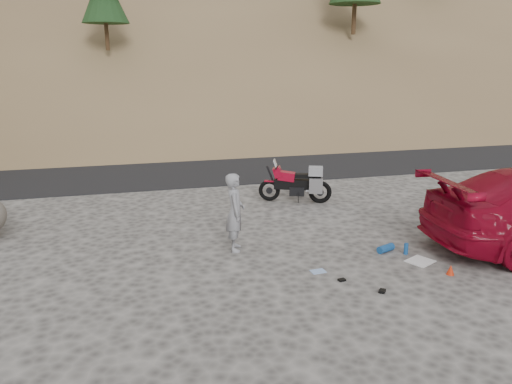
{
  "coord_description": "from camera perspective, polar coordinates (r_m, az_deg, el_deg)",
  "views": [
    {
      "loc": [
        -3.46,
        -9.36,
        3.88
      ],
      "look_at": [
        -0.76,
        0.99,
        1.0
      ],
      "focal_mm": 35.0,
      "sensor_mm": 36.0,
      "label": 1
    }
  ],
  "objects": [
    {
      "name": "gear_glove_a",
      "position": [
        9.24,
        9.78,
        -9.87
      ],
      "size": [
        0.14,
        0.11,
        0.04
      ],
      "primitive_type": "cube",
      "rotation": [
        0.0,
        0.0,
        0.18
      ],
      "color": "black",
      "rests_on": "ground"
    },
    {
      "name": "road",
      "position": [
        19.08,
        -3.89,
        3.3
      ],
      "size": [
        120.0,
        7.0,
        0.05
      ],
      "primitive_type": "cube",
      "color": "black",
      "rests_on": "ground"
    },
    {
      "name": "gear_bottle",
      "position": [
        10.68,
        16.77,
        -6.23
      ],
      "size": [
        0.11,
        0.11,
        0.23
      ],
      "primitive_type": "cylinder",
      "rotation": [
        0.0,
        0.0,
        -0.4
      ],
      "color": "#17498A",
      "rests_on": "ground"
    },
    {
      "name": "gear_glove_b",
      "position": [
        8.97,
        14.24,
        -10.92
      ],
      "size": [
        0.17,
        0.17,
        0.05
      ],
      "primitive_type": "cube",
      "rotation": [
        0.0,
        0.0,
        0.88
      ],
      "color": "black",
      "rests_on": "ground"
    },
    {
      "name": "ground",
      "position": [
        10.71,
        5.3,
        -6.25
      ],
      "size": [
        140.0,
        140.0,
        0.0
      ],
      "primitive_type": "plane",
      "color": "#45423F",
      "rests_on": "ground"
    },
    {
      "name": "gear_funnel",
      "position": [
        10.0,
        21.35,
        -8.28
      ],
      "size": [
        0.18,
        0.18,
        0.19
      ],
      "primitive_type": "cone",
      "rotation": [
        0.0,
        0.0,
        0.27
      ],
      "color": "red",
      "rests_on": "ground"
    },
    {
      "name": "gear_blue_cloth",
      "position": [
        9.55,
        7.11,
        -8.99
      ],
      "size": [
        0.29,
        0.22,
        0.01
      ],
      "primitive_type": "cube",
      "rotation": [
        0.0,
        0.0,
        0.08
      ],
      "color": "#8DABDA",
      "rests_on": "ground"
    },
    {
      "name": "gear_blue_mat",
      "position": [
        10.7,
        14.61,
        -6.25
      ],
      "size": [
        0.43,
        0.29,
        0.16
      ],
      "primitive_type": "cylinder",
      "rotation": [
        0.0,
        1.57,
        0.38
      ],
      "color": "#17498A",
      "rests_on": "ground"
    },
    {
      "name": "gear_white_cloth",
      "position": [
        10.44,
        18.24,
        -7.52
      ],
      "size": [
        0.63,
        0.6,
        0.02
      ],
      "primitive_type": "cube",
      "rotation": [
        0.0,
        0.0,
        0.46
      ],
      "color": "white",
      "rests_on": "ground"
    },
    {
      "name": "motorcycle",
      "position": [
        13.83,
        4.86,
        0.93
      ],
      "size": [
        1.93,
        1.02,
        1.21
      ],
      "rotation": [
        0.0,
        0.0,
        -0.38
      ],
      "color": "black",
      "rests_on": "ground"
    },
    {
      "name": "man",
      "position": [
        10.53,
        -2.37,
        -6.56
      ],
      "size": [
        0.5,
        0.66,
        1.63
      ],
      "primitive_type": "imported",
      "rotation": [
        0.0,
        0.0,
        1.38
      ],
      "color": "gray",
      "rests_on": "ground"
    }
  ]
}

